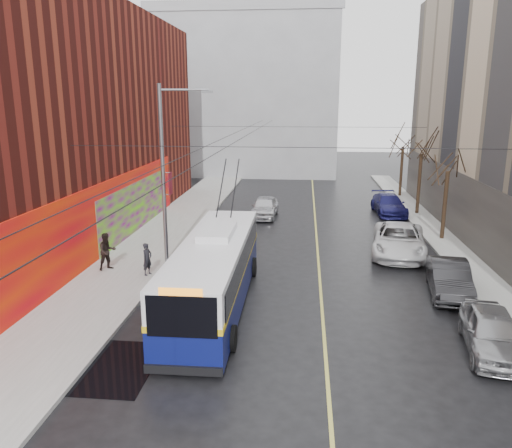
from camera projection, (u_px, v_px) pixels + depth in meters
The scene contains 21 objects.
ground at pixel (278, 372), 15.49m from camera, with size 140.00×140.00×0.00m, color black.
sidewalk_left at pixel (147, 250), 27.82m from camera, with size 4.00×60.00×0.15m, color gray.
sidewalk_right at pixel (461, 260), 26.21m from camera, with size 2.00×60.00×0.15m, color gray.
lane_line at pixel (317, 246), 28.87m from camera, with size 0.12×50.00×0.01m, color #BFB74C.
building_left at pixel (17, 122), 28.83m from camera, with size 12.11×36.00×14.00m.
building_far at pixel (248, 93), 57.35m from camera, with size 20.50×12.10×18.00m.
streetlight_pole at pixel (166, 171), 24.56m from camera, with size 2.65×0.60×9.00m.
catenary_wires at pixel (249, 136), 28.49m from camera, with size 18.00×60.00×0.22m.
tree_near at pixel (449, 158), 28.90m from camera, with size 3.20×3.20×6.40m.
tree_mid at pixel (422, 143), 35.59m from camera, with size 3.20×3.20×6.68m.
tree_far at pixel (404, 138), 42.38m from camera, with size 3.20×3.20×6.57m.
puddle at pixel (121, 367), 15.77m from camera, with size 2.10×3.48×0.01m, color black.
pigeons_flying at pixel (226, 128), 23.43m from camera, with size 4.06×3.20×0.82m.
trolleybus at pixel (214, 271), 20.11m from camera, with size 2.75×11.46×5.41m.
parked_car_a at pixel (492, 332), 16.56m from camera, with size 1.71×4.26×1.45m, color #999A9D.
parked_car_b at pixel (449, 278), 21.54m from camera, with size 1.55×4.46×1.47m, color #242426.
parked_car_c at pixel (399, 240), 27.11m from camera, with size 2.72×5.91×1.64m, color silver.
parked_car_d at pixel (389, 204), 36.90m from camera, with size 2.03×5.00×1.45m, color navy.
following_car at pixel (265, 207), 35.97m from camera, with size 1.75×4.35×1.48m, color silver.
pedestrian_a at pixel (147, 259), 23.54m from camera, with size 0.56×0.37×1.55m, color black.
pedestrian_b at pixel (107, 251), 24.25m from camera, with size 0.89×0.69×1.83m, color black.
Camera 1 is at (0.66, -13.93, 8.20)m, focal length 35.00 mm.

